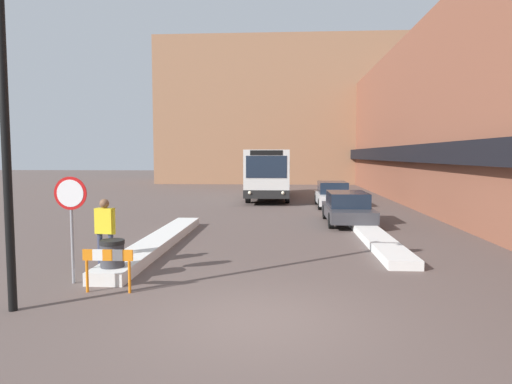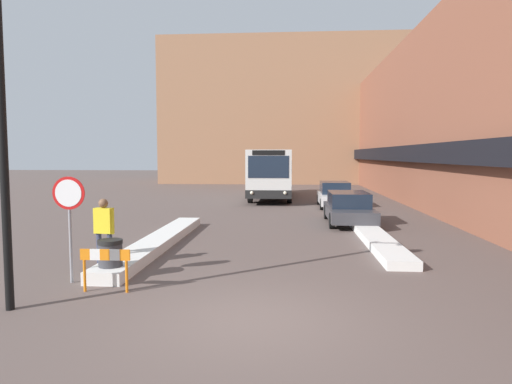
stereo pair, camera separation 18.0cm
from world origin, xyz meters
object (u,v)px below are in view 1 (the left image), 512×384
at_px(parked_car_front, 347,207).
at_px(stop_sign, 71,206).
at_px(city_bus, 269,173).
at_px(street_lamp, 19,102).
at_px(trash_bin, 112,260).
at_px(construction_barricade, 108,262).
at_px(parked_car_back, 332,194).
at_px(pedestrian, 105,226).

height_order(parked_car_front, stop_sign, stop_sign).
xyz_separation_m(city_bus, street_lamp, (-3.81, -23.02, 2.15)).
bearing_deg(parked_car_front, street_lamp, -123.00).
height_order(trash_bin, construction_barricade, trash_bin).
relative_size(parked_car_back, pedestrian, 2.33).
bearing_deg(parked_car_back, construction_barricade, -111.21).
bearing_deg(parked_car_back, city_bus, 127.00).
height_order(city_bus, parked_car_back, city_bus).
bearing_deg(parked_car_back, trash_bin, -113.43).
xyz_separation_m(parked_car_front, trash_bin, (-6.81, -9.42, -0.22)).
relative_size(pedestrian, construction_barricade, 1.65).
height_order(city_bus, trash_bin, city_bus).
xyz_separation_m(parked_car_front, construction_barricade, (-6.50, -10.46, -0.03)).
bearing_deg(parked_car_front, city_bus, 108.50).
xyz_separation_m(street_lamp, construction_barricade, (1.09, 1.24, -3.26)).
xyz_separation_m(city_bus, parked_car_back, (3.79, -5.03, -1.05)).
xyz_separation_m(parked_car_back, pedestrian, (-7.45, -14.52, 0.37)).
distance_m(city_bus, parked_car_front, 11.99).
relative_size(parked_car_front, construction_barricade, 4.13).
relative_size(parked_car_front, stop_sign, 1.83).
height_order(stop_sign, construction_barricade, stop_sign).
distance_m(parked_car_back, construction_barricade, 17.97).
bearing_deg(stop_sign, parked_car_back, 64.79).
distance_m(city_bus, parked_car_back, 6.38).
xyz_separation_m(city_bus, stop_sign, (-3.80, -21.14, 0.02)).
bearing_deg(parked_car_front, stop_sign, -127.69).
bearing_deg(pedestrian, stop_sign, -86.58).
distance_m(parked_car_front, street_lamp, 14.32).
xyz_separation_m(pedestrian, trash_bin, (0.65, -1.19, -0.61)).
bearing_deg(city_bus, construction_barricade, -97.10).
height_order(pedestrian, trash_bin, pedestrian).
distance_m(pedestrian, trash_bin, 1.49).
bearing_deg(city_bus, street_lamp, -99.39).
distance_m(pedestrian, construction_barricade, 2.46).
xyz_separation_m(pedestrian, construction_barricade, (0.95, -2.23, -0.42)).
bearing_deg(street_lamp, construction_barricade, 48.58).
height_order(street_lamp, pedestrian, street_lamp).
relative_size(city_bus, stop_sign, 4.09).
distance_m(parked_car_back, pedestrian, 16.33).
distance_m(city_bus, street_lamp, 23.43).
distance_m(parked_car_back, street_lamp, 19.79).
height_order(city_bus, parked_car_front, city_bus).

